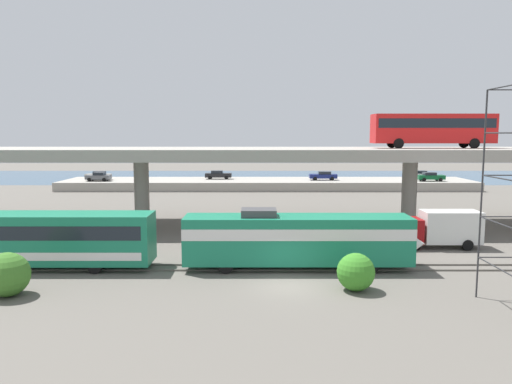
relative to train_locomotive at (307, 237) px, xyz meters
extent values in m
plane|color=#605B54|center=(-1.65, -4.00, -2.19)|extent=(260.00, 260.00, 0.00)
cube|color=#59544C|center=(-1.65, -0.70, -2.13)|extent=(110.00, 0.12, 0.12)
cube|color=#59544C|center=(-1.65, 0.70, -2.13)|extent=(110.00, 0.12, 0.12)
cube|color=#197A56|center=(-0.78, 0.00, -0.11)|extent=(15.56, 3.00, 3.20)
cube|color=silver|center=(-0.78, 0.00, 0.46)|extent=(15.56, 3.04, 0.77)
cone|color=silver|center=(7.00, 0.00, -0.43)|extent=(2.12, 2.85, 2.85)
cube|color=black|center=(5.41, 0.00, 0.78)|extent=(2.12, 2.70, 1.02)
cube|color=#3F3F42|center=(-3.43, 0.00, 1.74)|extent=(2.40, 1.80, 0.50)
cylinder|color=black|center=(4.09, 1.35, -1.71)|extent=(0.96, 0.18, 0.96)
cylinder|color=black|center=(4.09, -1.35, -1.71)|extent=(0.96, 0.18, 0.96)
cylinder|color=black|center=(-5.64, 1.35, -1.71)|extent=(0.96, 0.18, 0.96)
cylinder|color=black|center=(-5.64, -1.35, -1.71)|extent=(0.96, 0.18, 0.96)
cube|color=#197A56|center=(-21.07, 0.00, -0.03)|extent=(20.49, 3.00, 3.40)
cube|color=black|center=(-21.07, 0.00, 0.58)|extent=(19.67, 3.04, 0.95)
cube|color=silver|center=(-21.07, 0.00, -0.98)|extent=(19.67, 3.04, 0.54)
cylinder|color=black|center=(-14.41, 1.35, -1.73)|extent=(0.92, 0.18, 0.92)
cylinder|color=black|center=(-14.41, -1.35, -1.73)|extent=(0.92, 0.18, 0.92)
cube|color=#9E998E|center=(-1.65, 16.00, 5.15)|extent=(96.00, 11.95, 1.12)
cylinder|color=#9E998E|center=(-15.25, 16.00, 1.20)|extent=(1.50, 1.50, 6.79)
cylinder|color=#9E998E|center=(11.95, 16.00, 1.20)|extent=(1.50, 1.50, 6.79)
cube|color=red|center=(14.11, 16.12, 7.66)|extent=(12.00, 2.55, 2.90)
cube|color=black|center=(14.11, 16.12, 8.18)|extent=(11.52, 2.59, 0.93)
cube|color=black|center=(8.16, 16.12, 8.01)|extent=(0.08, 2.30, 1.74)
cylinder|color=black|center=(10.39, 14.91, 6.21)|extent=(1.00, 0.26, 1.00)
cylinder|color=black|center=(10.39, 17.33, 6.21)|extent=(1.00, 0.26, 1.00)
cylinder|color=black|center=(17.83, 14.91, 6.21)|extent=(1.00, 0.26, 1.00)
cylinder|color=black|center=(17.83, 17.33, 6.21)|extent=(1.00, 0.26, 1.00)
cube|color=maroon|center=(8.87, 6.33, -0.75)|extent=(2.00, 2.30, 2.00)
cube|color=silver|center=(12.37, 6.33, -0.45)|extent=(4.60, 2.30, 2.60)
cylinder|color=black|center=(9.16, 5.24, -1.75)|extent=(0.88, 0.28, 0.88)
cylinder|color=black|center=(9.16, 7.43, -1.75)|extent=(0.88, 0.28, 0.88)
cylinder|color=black|center=(13.38, 5.24, -1.75)|extent=(0.88, 0.28, 0.88)
cylinder|color=black|center=(13.38, 7.43, -1.75)|extent=(0.88, 0.28, 0.88)
cylinder|color=#2D2D30|center=(8.99, -6.03, 3.65)|extent=(0.10, 0.10, 11.68)
cylinder|color=#2D2D30|center=(11.05, -6.03, 0.14)|extent=(4.11, 0.07, 0.07)
cylinder|color=#2D2D30|center=(8.99, -8.08, 0.14)|extent=(0.07, 4.11, 0.07)
cylinder|color=#2D2D30|center=(8.99, -8.08, 2.48)|extent=(0.07, 4.11, 0.07)
cylinder|color=#2D2D30|center=(8.99, -8.08, 4.82)|extent=(0.07, 4.11, 0.07)
cylinder|color=#2D2D30|center=(8.99, -8.08, 7.15)|extent=(0.07, 4.11, 0.07)
cylinder|color=#2D2D30|center=(8.99, -8.08, 9.49)|extent=(0.07, 4.11, 0.07)
cube|color=#9E998E|center=(-1.65, 51.00, -1.44)|extent=(70.19, 11.48, 1.49)
cube|color=navy|center=(7.92, 50.23, -0.03)|extent=(4.68, 1.84, 0.70)
cube|color=#1E232B|center=(8.15, 50.23, 0.56)|extent=(2.06, 1.62, 0.48)
cylinder|color=black|center=(6.46, 49.36, -0.38)|extent=(0.64, 0.20, 0.64)
cylinder|color=black|center=(6.46, 51.11, -0.38)|extent=(0.64, 0.20, 0.64)
cylinder|color=black|center=(9.37, 49.36, -0.38)|extent=(0.64, 0.20, 0.64)
cylinder|color=black|center=(9.37, 51.11, -0.38)|extent=(0.64, 0.20, 0.64)
cube|color=black|center=(-10.24, 52.19, -0.03)|extent=(4.60, 1.77, 0.70)
cube|color=#1E232B|center=(-10.47, 52.19, 0.56)|extent=(2.02, 1.55, 0.48)
cylinder|color=black|center=(-8.82, 53.03, -0.38)|extent=(0.64, 0.20, 0.64)
cylinder|color=black|center=(-8.82, 51.35, -0.38)|extent=(0.64, 0.20, 0.64)
cylinder|color=black|center=(-11.67, 53.03, -0.38)|extent=(0.64, 0.20, 0.64)
cylinder|color=black|center=(-11.67, 51.35, -0.38)|extent=(0.64, 0.20, 0.64)
cube|color=#515459|center=(-30.18, 48.35, -0.03)|extent=(4.00, 1.87, 0.70)
cube|color=#1E232B|center=(-29.98, 48.35, 0.56)|extent=(1.76, 1.65, 0.48)
cylinder|color=black|center=(-31.42, 47.46, -0.38)|extent=(0.64, 0.20, 0.64)
cylinder|color=black|center=(-31.42, 49.24, -0.38)|extent=(0.64, 0.20, 0.64)
cylinder|color=black|center=(-28.94, 47.46, -0.38)|extent=(0.64, 0.20, 0.64)
cylinder|color=black|center=(-28.94, 49.24, -0.38)|extent=(0.64, 0.20, 0.64)
cube|color=#0C4C26|center=(25.77, 48.35, -0.03)|extent=(4.43, 1.85, 0.70)
cube|color=#1E232B|center=(25.54, 48.35, 0.56)|extent=(1.95, 1.62, 0.48)
cylinder|color=black|center=(27.14, 49.22, -0.38)|extent=(0.64, 0.20, 0.64)
cylinder|color=black|center=(27.14, 47.47, -0.38)|extent=(0.64, 0.20, 0.64)
cylinder|color=black|center=(24.39, 49.22, -0.38)|extent=(0.64, 0.20, 0.64)
cylinder|color=black|center=(24.39, 47.47, -0.38)|extent=(0.64, 0.20, 0.64)
cube|color=#9E998C|center=(-30.91, 50.63, -0.03)|extent=(4.17, 1.77, 0.70)
cube|color=#1E232B|center=(-30.70, 50.63, 0.56)|extent=(1.84, 1.56, 0.48)
cylinder|color=black|center=(-32.20, 49.79, -0.38)|extent=(0.64, 0.20, 0.64)
cylinder|color=black|center=(-32.20, 51.47, -0.38)|extent=(0.64, 0.20, 0.64)
cylinder|color=black|center=(-29.62, 49.79, -0.38)|extent=(0.64, 0.20, 0.64)
cylinder|color=black|center=(-29.62, 51.47, -0.38)|extent=(0.64, 0.20, 0.64)
cube|color=silver|center=(25.06, 52.12, -0.03)|extent=(4.34, 1.86, 0.70)
cube|color=#1E232B|center=(25.28, 52.12, 0.56)|extent=(1.91, 1.64, 0.48)
cylinder|color=black|center=(23.72, 51.24, -0.38)|extent=(0.64, 0.20, 0.64)
cylinder|color=black|center=(23.72, 53.01, -0.38)|extent=(0.64, 0.20, 0.64)
cylinder|color=black|center=(26.41, 51.24, -0.38)|extent=(0.64, 0.20, 0.64)
cylinder|color=black|center=(26.41, 53.01, -0.38)|extent=(0.64, 0.20, 0.64)
cube|color=#385B7A|center=(-1.65, 74.00, -2.19)|extent=(140.00, 36.00, 0.01)
sphere|color=#3B7226|center=(-17.92, -5.85, -0.92)|extent=(2.55, 2.55, 2.55)
sphere|color=#398726|center=(2.31, -4.83, -1.06)|extent=(2.26, 2.26, 2.26)
camera|label=1|loc=(-3.63, -32.89, 7.05)|focal=34.03mm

